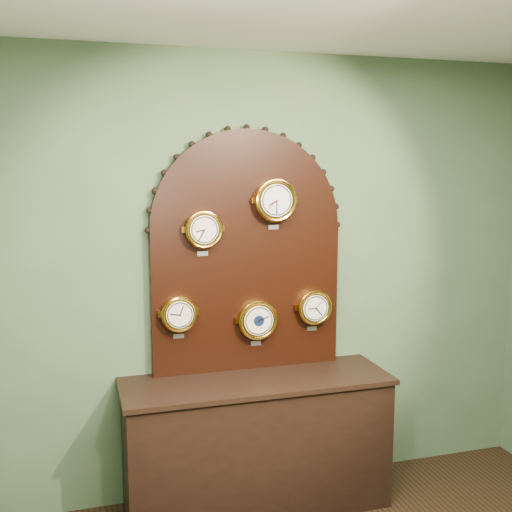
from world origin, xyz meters
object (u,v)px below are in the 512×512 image
object	(u,v)px
display_board	(247,244)
roman_clock	(203,229)
tide_clock	(314,307)
shop_counter	(257,446)
hygrometer	(179,314)
barometer	(257,320)
arabic_clock	(275,200)

from	to	relation	value
display_board	roman_clock	xyz separation A→B (m)	(-0.29, -0.07, 0.11)
tide_clock	display_board	bearing A→B (deg)	171.13
shop_counter	roman_clock	distance (m)	1.37
roman_clock	display_board	bearing A→B (deg)	13.08
roman_clock	tide_clock	distance (m)	0.88
shop_counter	display_board	world-z (taller)	display_board
roman_clock	hygrometer	world-z (taller)	roman_clock
display_board	roman_clock	world-z (taller)	display_board
barometer	tide_clock	xyz separation A→B (m)	(0.38, 0.00, 0.05)
arabic_clock	barometer	size ratio (longest dim) A/B	1.05
shop_counter	barometer	bearing A→B (deg)	72.32
display_board	barometer	distance (m)	0.48
tide_clock	barometer	bearing A→B (deg)	-179.89
tide_clock	arabic_clock	bearing A→B (deg)	-179.78
display_board	tide_clock	world-z (taller)	display_board
shop_counter	barometer	size ratio (longest dim) A/B	5.30
barometer	shop_counter	bearing A→B (deg)	-107.68
hygrometer	arabic_clock	bearing A→B (deg)	-0.11
display_board	hygrometer	size ratio (longest dim) A/B	5.63
shop_counter	tide_clock	distance (m)	0.93
display_board	hygrometer	world-z (taller)	display_board
display_board	tide_clock	distance (m)	0.60
shop_counter	display_board	size ratio (longest dim) A/B	1.05
barometer	tide_clock	size ratio (longest dim) A/B	1.09
roman_clock	shop_counter	bearing A→B (deg)	-28.12
roman_clock	tide_clock	xyz separation A→B (m)	(0.71, 0.00, -0.52)
display_board	barometer	bearing A→B (deg)	-54.13
hygrometer	barometer	xyz separation A→B (m)	(0.49, -0.00, -0.07)
arabic_clock	hygrometer	xyz separation A→B (m)	(-0.60, 0.00, -0.67)
hygrometer	tide_clock	bearing A→B (deg)	-0.01
display_board	roman_clock	distance (m)	0.31
arabic_clock	barometer	distance (m)	0.75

